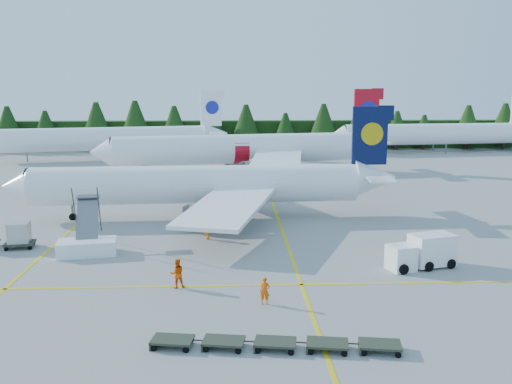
{
  "coord_description": "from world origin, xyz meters",
  "views": [
    {
      "loc": [
        1.29,
        -43.04,
        13.39
      ],
      "look_at": [
        3.56,
        10.15,
        3.5
      ],
      "focal_mm": 40.0,
      "sensor_mm": 36.0,
      "label": 1
    }
  ],
  "objects_px": {
    "airstairs": "(87,243)",
    "service_truck": "(421,252)",
    "airliner_red": "(235,150)",
    "airliner_navy": "(190,185)"
  },
  "relations": [
    {
      "from": "airstairs",
      "to": "service_truck",
      "type": "relative_size",
      "value": 1.23
    },
    {
      "from": "airliner_red",
      "to": "service_truck",
      "type": "bearing_deg",
      "value": -83.94
    },
    {
      "from": "airliner_navy",
      "to": "service_truck",
      "type": "xyz_separation_m",
      "value": [
        18.4,
        -17.25,
        -2.19
      ]
    },
    {
      "from": "airliner_red",
      "to": "airstairs",
      "type": "relative_size",
      "value": 6.61
    },
    {
      "from": "airliner_red",
      "to": "service_truck",
      "type": "relative_size",
      "value": 8.12
    },
    {
      "from": "airliner_red",
      "to": "service_truck",
      "type": "xyz_separation_m",
      "value": [
        13.62,
        -46.07,
        -2.68
      ]
    },
    {
      "from": "airliner_navy",
      "to": "airliner_red",
      "type": "bearing_deg",
      "value": 78.21
    },
    {
      "from": "airliner_navy",
      "to": "airliner_red",
      "type": "relative_size",
      "value": 0.88
    },
    {
      "from": "airliner_red",
      "to": "airstairs",
      "type": "xyz_separation_m",
      "value": [
        -12.28,
        -41.29,
        -3.01
      ]
    },
    {
      "from": "airliner_red",
      "to": "airstairs",
      "type": "bearing_deg",
      "value": -116.97
    }
  ]
}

